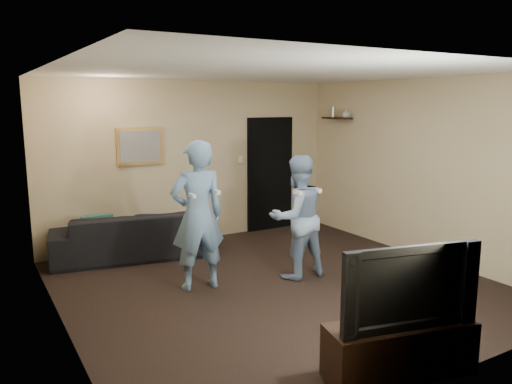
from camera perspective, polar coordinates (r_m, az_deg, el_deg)
ground at (r=6.36m, az=2.35°, el=-10.58°), size 5.00×5.00×0.00m
ceiling at (r=5.96m, az=2.53°, el=13.52°), size 5.00×5.00×0.04m
wall_back at (r=8.21m, az=-7.11°, el=3.43°), size 5.00×0.04×2.60m
wall_front at (r=4.19m, az=21.41°, el=-3.64°), size 5.00×0.04×2.60m
wall_left at (r=5.13m, az=-21.72°, el=-1.24°), size 0.04×5.00×2.60m
wall_right at (r=7.66m, az=18.35°, el=2.52°), size 0.04×5.00×2.60m
sofa at (r=7.59m, az=-13.79°, el=-4.72°), size 2.45×1.32×0.68m
throw_pillow at (r=7.43m, az=-17.63°, el=-4.10°), size 0.43×0.15×0.42m
painting_frame at (r=7.84m, az=-13.15°, el=5.14°), size 0.72×0.05×0.57m
painting_canvas at (r=7.82m, az=-13.09°, el=5.13°), size 0.62×0.01×0.47m
doorway at (r=8.89m, az=1.61°, el=2.07°), size 0.90×0.06×2.00m
light_switch at (r=8.56m, az=-1.81°, el=3.78°), size 0.08×0.02×0.12m
wall_shelf at (r=8.82m, az=9.23°, el=8.34°), size 0.20×0.60×0.03m
shelf_vase at (r=8.63m, az=10.27°, el=8.83°), size 0.15×0.15×0.14m
shelf_figurine at (r=8.90m, az=8.81°, el=9.04°), size 0.06×0.06×0.18m
tv_console at (r=4.46m, az=16.09°, el=-16.86°), size 1.31×0.68×0.45m
television at (r=4.24m, az=16.47°, el=-9.98°), size 1.20×0.43×0.69m
wii_player_left at (r=6.05m, az=-6.69°, el=-2.69°), size 0.70×0.54×1.82m
wii_player_right at (r=6.45m, az=4.73°, el=-2.86°), size 0.81×0.64×1.60m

